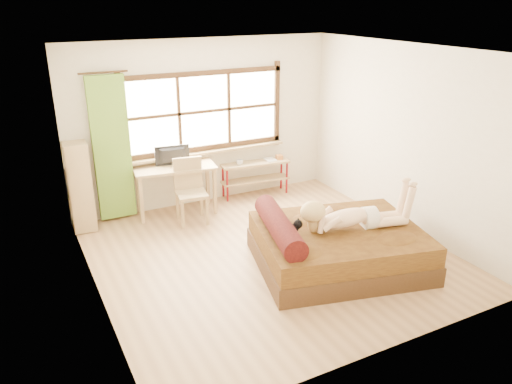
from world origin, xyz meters
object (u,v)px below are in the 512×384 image
kitten (288,228)px  bookshelf (79,185)px  chair (190,187)px  desk (175,173)px  pipe_shelf (256,171)px  woman (354,206)px  bed (335,246)px

kitten → bookshelf: bearing=141.5°
chair → desk: bearing=114.9°
desk → pipe_shelf: desk is taller
chair → woman: bearing=-51.5°
woman → pipe_shelf: bearing=103.2°
desk → chair: (0.11, -0.36, -0.13)m
pipe_shelf → woman: bearing=-84.5°
woman → kitten: 0.90m
desk → bookshelf: 1.44m
pipe_shelf → bookshelf: 2.95m
woman → bookshelf: (-2.90, 2.79, -0.15)m
desk → kitten: bearing=-68.8°
chair → pipe_shelf: bearing=26.6°
pipe_shelf → bookshelf: bookshelf is taller
chair → kitten: bearing=-69.4°
bookshelf → bed: bearing=-41.4°
kitten → bed: bearing=6.5°
kitten → bookshelf: bookshelf is taller
bed → kitten: bearing=-173.5°
bed → kitten: bed is taller
woman → pipe_shelf: woman is taller
bookshelf → kitten: bearing=-48.5°
desk → pipe_shelf: 1.53m
kitten → pipe_shelf: size_ratio=0.25×
bed → bookshelf: 3.86m
bed → kitten: (-0.67, 0.09, 0.36)m
woman → kitten: woman is taller
kitten → chair: (-0.49, 2.13, -0.09)m
desk → chair: bearing=-65.1°
bookshelf → chair: bearing=-14.4°
bed → desk: bearing=130.2°
bed → bookshelf: bookshelf is taller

